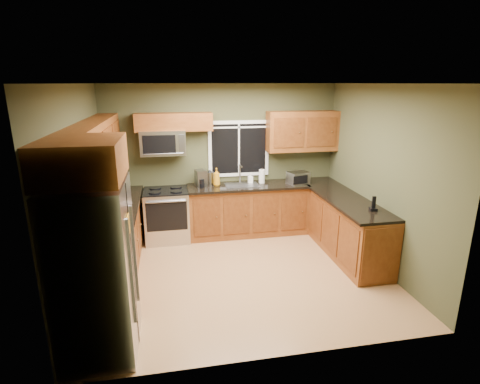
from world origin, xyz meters
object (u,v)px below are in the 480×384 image
object	(u,v)px
range	(167,215)
kettle	(210,177)
coffee_maker	(201,179)
cordless_phone	(373,206)
microwave	(163,143)
refrigerator	(95,271)
soap_bottle_a	(217,177)
soap_bottle_b	(250,178)
toaster_oven	(298,178)
soap_bottle_c	(210,179)
paper_towel_roll	(262,176)

from	to	relation	value
range	kettle	distance (m)	1.01
coffee_maker	cordless_phone	distance (m)	2.91
microwave	kettle	xyz separation A→B (m)	(0.80, 0.04, -0.66)
refrigerator	soap_bottle_a	world-z (taller)	refrigerator
microwave	soap_bottle_b	world-z (taller)	microwave
toaster_oven	soap_bottle_c	bearing A→B (deg)	168.52
paper_towel_roll	soap_bottle_b	xyz separation A→B (m)	(-0.21, 0.03, -0.03)
kettle	soap_bottle_b	size ratio (longest dim) A/B	1.51
range	soap_bottle_c	xyz separation A→B (m)	(0.80, 0.23, 0.55)
cordless_phone	soap_bottle_a	bearing A→B (deg)	138.94
refrigerator	cordless_phone	bearing A→B (deg)	16.27
soap_bottle_a	cordless_phone	bearing A→B (deg)	-41.06
soap_bottle_b	soap_bottle_c	bearing A→B (deg)	171.84
refrigerator	soap_bottle_a	size ratio (longest dim) A/B	5.65
toaster_oven	soap_bottle_a	bearing A→B (deg)	174.05
soap_bottle_a	soap_bottle_b	bearing A→B (deg)	5.52
refrigerator	soap_bottle_b	world-z (taller)	refrigerator
toaster_oven	soap_bottle_b	world-z (taller)	toaster_oven
coffee_maker	cordless_phone	xyz separation A→B (m)	(2.32, -1.76, -0.07)
cordless_phone	coffee_maker	bearing A→B (deg)	142.71
toaster_oven	soap_bottle_a	size ratio (longest dim) A/B	1.32
kettle	soap_bottle_c	distance (m)	0.07
microwave	kettle	distance (m)	1.04
kettle	cordless_phone	bearing A→B (deg)	-41.43
range	paper_towel_roll	xyz separation A→B (m)	(1.74, 0.10, 0.60)
range	toaster_oven	distance (m)	2.44
kettle	coffee_maker	bearing A→B (deg)	-143.61
soap_bottle_a	coffee_maker	bearing A→B (deg)	-177.54
coffee_maker	kettle	xyz separation A→B (m)	(0.17, 0.13, -0.01)
kettle	cordless_phone	distance (m)	2.86
coffee_maker	paper_towel_roll	world-z (taller)	coffee_maker
coffee_maker	soap_bottle_b	bearing A→B (deg)	4.58
microwave	toaster_oven	world-z (taller)	microwave
microwave	soap_bottle_b	xyz separation A→B (m)	(1.53, -0.01, -0.70)
paper_towel_roll	cordless_phone	bearing A→B (deg)	-56.46
toaster_oven	paper_towel_roll	distance (m)	0.66
soap_bottle_b	soap_bottle_c	distance (m)	0.74
microwave	soap_bottle_b	bearing A→B (deg)	-0.39
coffee_maker	kettle	bearing A→B (deg)	36.39
soap_bottle_c	range	bearing A→B (deg)	-163.93
microwave	paper_towel_roll	size ratio (longest dim) A/B	2.75
paper_towel_roll	cordless_phone	size ratio (longest dim) A/B	1.28
coffee_maker	paper_towel_roll	distance (m)	1.12
kettle	soap_bottle_c	xyz separation A→B (m)	(0.00, 0.05, -0.05)
refrigerator	kettle	distance (m)	3.31
refrigerator	toaster_oven	bearing A→B (deg)	41.24
microwave	soap_bottle_b	distance (m)	1.68
cordless_phone	range	bearing A→B (deg)	149.79
toaster_oven	paper_towel_roll	world-z (taller)	paper_towel_roll
kettle	microwave	bearing A→B (deg)	-176.81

